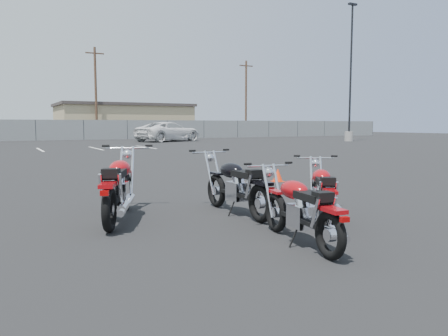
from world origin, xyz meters
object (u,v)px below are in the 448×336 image
motorcycle_second_black (237,186)px  motorcycle_third_red (323,193)px  motorcycle_rear_red (301,210)px  white_van (168,126)px  motorcycle_front_red (119,188)px

motorcycle_second_black → motorcycle_third_red: motorcycle_second_black is taller
motorcycle_second_black → motorcycle_third_red: bearing=-47.5°
motorcycle_third_red → motorcycle_rear_red: 1.38m
motorcycle_rear_red → white_van: size_ratio=0.27×
motorcycle_second_black → motorcycle_rear_red: motorcycle_second_black is taller
motorcycle_second_black → white_van: white_van is taller
motorcycle_third_red → motorcycle_rear_red: bearing=-141.0°
motorcycle_third_red → white_van: 30.36m
white_van → motorcycle_rear_red: bearing=139.3°
motorcycle_third_red → white_van: white_van is taller
motorcycle_rear_red → white_van: white_van is taller
motorcycle_rear_red → white_van: 31.50m
motorcycle_second_black → motorcycle_rear_red: size_ratio=1.09×
motorcycle_front_red → motorcycle_second_black: size_ratio=1.07×
motorcycle_front_red → motorcycle_second_black: motorcycle_front_red is taller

